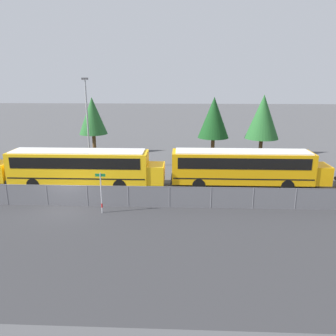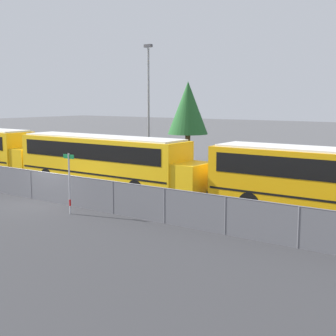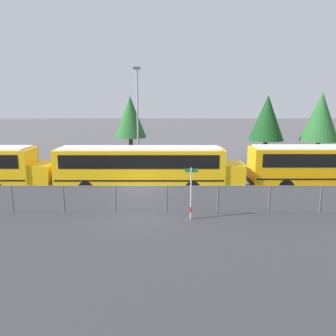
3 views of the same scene
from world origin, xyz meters
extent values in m
plane|color=#4C4C4F|center=(0.00, 0.00, 0.00)|extent=(200.00, 200.00, 0.00)
cube|color=#9EA0A5|center=(0.00, 0.00, 0.78)|extent=(81.00, 0.03, 1.57)
cube|color=slate|center=(0.00, -0.01, 0.78)|extent=(81.00, 0.01, 1.57)
cylinder|color=slate|center=(0.00, 0.00, 1.57)|extent=(81.00, 0.05, 0.05)
cylinder|color=slate|center=(-1.50, 0.00, 0.78)|extent=(0.07, 0.07, 1.57)
cylinder|color=slate|center=(1.50, 0.00, 0.78)|extent=(0.07, 0.07, 1.57)
cylinder|color=slate|center=(4.50, 0.00, 0.78)|extent=(0.07, 0.07, 1.57)
cylinder|color=slate|center=(7.50, 0.00, 0.78)|extent=(0.07, 0.07, 1.57)
cylinder|color=slate|center=(10.50, 0.00, 0.78)|extent=(0.07, 0.07, 1.57)
cylinder|color=slate|center=(13.50, 0.00, 0.78)|extent=(0.07, 0.07, 1.57)
cube|color=yellow|center=(-7.26, 4.38, 1.31)|extent=(1.41, 2.21, 1.55)
cylinder|color=black|center=(-10.19, 5.46, 0.54)|extent=(1.07, 0.28, 1.07)
cube|color=yellow|center=(-0.36, 4.33, 1.83)|extent=(11.71, 2.41, 2.58)
cube|color=black|center=(-0.36, 4.33, 2.39)|extent=(10.77, 2.45, 0.93)
cube|color=black|center=(-0.36, 4.33, 1.10)|extent=(11.48, 2.44, 0.10)
cube|color=yellow|center=(6.19, 4.33, 1.31)|extent=(1.41, 2.21, 1.55)
cube|color=black|center=(-6.27, 4.33, 0.69)|extent=(0.12, 2.41, 0.24)
cube|color=silver|center=(-0.36, 4.33, 3.17)|extent=(11.13, 2.17, 0.10)
cylinder|color=black|center=(3.27, 5.41, 0.54)|extent=(1.07, 0.28, 1.07)
cylinder|color=black|center=(3.27, 3.24, 0.54)|extent=(1.07, 0.28, 1.07)
cylinder|color=black|center=(-4.00, 5.41, 0.54)|extent=(1.07, 0.28, 1.07)
cylinder|color=black|center=(-4.00, 3.24, 0.54)|extent=(1.07, 0.28, 1.07)
cube|color=orange|center=(13.43, 4.77, 1.83)|extent=(11.71, 2.41, 2.58)
cube|color=black|center=(13.43, 4.77, 1.10)|extent=(11.48, 2.44, 0.10)
cube|color=black|center=(7.52, 4.77, 0.69)|extent=(0.12, 2.41, 0.24)
cylinder|color=black|center=(9.80, 5.85, 0.54)|extent=(1.07, 0.28, 1.07)
cylinder|color=black|center=(9.80, 3.69, 0.54)|extent=(1.07, 0.28, 1.07)
cylinder|color=#B7B7BC|center=(2.85, -1.20, 1.45)|extent=(0.08, 0.08, 2.90)
cylinder|color=red|center=(2.85, -1.20, 0.55)|extent=(0.09, 0.09, 0.30)
cube|color=#147238|center=(2.85, -1.20, 2.75)|extent=(0.70, 0.02, 0.20)
cylinder|color=gray|center=(-0.99, 9.85, 4.44)|extent=(0.16, 0.16, 8.88)
cube|color=#47474C|center=(-0.99, 9.85, 9.03)|extent=(0.60, 0.24, 0.20)
cylinder|color=#51381E|center=(-2.45, 17.15, 1.24)|extent=(0.44, 0.44, 2.49)
cone|color=#235B28|center=(-2.45, 17.15, 4.70)|extent=(3.40, 3.40, 4.42)
camera|label=1|loc=(8.32, -22.22, 9.10)|focal=35.00mm
camera|label=2|loc=(19.17, -16.14, 5.37)|focal=50.00mm
camera|label=3|loc=(1.60, -18.30, 6.43)|focal=35.00mm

